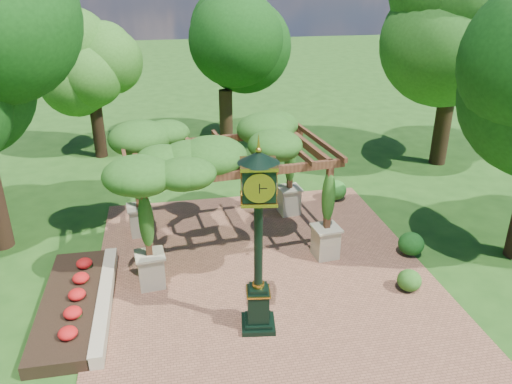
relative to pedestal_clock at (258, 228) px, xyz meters
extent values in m
plane|color=#1E4714|center=(0.63, 1.16, -2.92)|extent=(120.00, 120.00, 0.00)
cube|color=brown|center=(0.63, 2.16, -2.90)|extent=(10.00, 12.00, 0.04)
cube|color=#C6B793|center=(-3.97, 1.66, -2.72)|extent=(0.35, 5.00, 0.40)
cube|color=red|center=(-4.87, 1.66, -2.74)|extent=(1.50, 5.00, 0.36)
cube|color=black|center=(0.00, 0.00, -2.81)|extent=(0.96, 0.96, 0.13)
cube|color=black|center=(0.00, 0.00, -2.24)|extent=(0.60, 0.60, 0.96)
cube|color=#BF8928|center=(0.00, 0.00, -1.81)|extent=(0.67, 0.67, 0.04)
cylinder|color=black|center=(0.00, 0.00, -0.42)|extent=(0.24, 0.24, 2.46)
cube|color=black|center=(0.00, 0.00, 1.18)|extent=(0.84, 0.84, 0.75)
cylinder|color=beige|center=(-0.05, -0.38, 1.18)|extent=(0.64, 0.12, 0.64)
cone|color=black|center=(0.00, 0.00, 1.77)|extent=(1.08, 1.08, 0.27)
sphere|color=#BF8928|center=(0.00, 0.00, 1.93)|extent=(0.15, 0.15, 0.15)
cube|color=beige|center=(-2.70, 2.41, -2.38)|extent=(0.79, 0.79, 0.99)
cube|color=#55311D|center=(-2.70, 2.41, -0.81)|extent=(0.20, 0.20, 2.04)
cube|color=beige|center=(2.78, 3.03, -2.38)|extent=(0.79, 0.79, 0.99)
cube|color=#55311D|center=(2.78, 3.03, -0.81)|extent=(0.20, 0.20, 2.04)
cube|color=beige|center=(-3.07, 5.69, -2.38)|extent=(0.79, 0.79, 0.99)
cube|color=#55311D|center=(-3.07, 5.69, -0.81)|extent=(0.20, 0.20, 2.04)
cube|color=beige|center=(2.41, 6.32, -2.38)|extent=(0.79, 0.79, 0.99)
cube|color=#55311D|center=(2.41, 6.32, -0.81)|extent=(0.20, 0.20, 2.04)
cube|color=#55311D|center=(0.04, 2.72, 0.30)|extent=(6.37, 0.87, 0.24)
cube|color=#55311D|center=(-0.33, 6.01, 0.30)|extent=(6.37, 0.87, 0.24)
ellipsoid|color=#224F16|center=(-0.14, 4.36, 0.59)|extent=(6.80, 4.66, 1.10)
cube|color=gray|center=(-0.30, 10.18, -2.87)|extent=(0.56, 0.56, 0.09)
cylinder|color=gray|center=(-0.30, 10.18, -2.45)|extent=(0.29, 0.29, 0.85)
cylinder|color=gray|center=(-0.30, 10.18, -2.01)|extent=(0.53, 0.53, 0.05)
ellipsoid|color=#285D1A|center=(4.57, 0.79, -2.57)|extent=(0.78, 0.78, 0.62)
ellipsoid|color=#144714|center=(5.54, 2.63, -2.51)|extent=(0.99, 0.99, 0.74)
ellipsoid|color=#266A1E|center=(4.54, 7.18, -2.48)|extent=(1.16, 1.16, 0.79)
cylinder|color=black|center=(-5.20, 14.34, -1.60)|extent=(0.59, 0.59, 2.64)
ellipsoid|color=#2C5E1A|center=(-5.20, 14.34, 1.81)|extent=(3.43, 3.43, 4.17)
cylinder|color=#382716|center=(1.20, 15.12, -1.47)|extent=(0.70, 0.70, 2.90)
ellipsoid|color=#103B0E|center=(1.20, 15.12, 2.27)|extent=(4.44, 4.44, 4.58)
cylinder|color=#312113|center=(10.79, 10.35, -1.04)|extent=(0.76, 0.76, 3.75)
ellipsoid|color=#265D1A|center=(10.79, 10.35, 3.80)|extent=(5.43, 5.43, 5.92)
camera|label=1|loc=(-1.99, -10.22, 5.53)|focal=35.00mm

